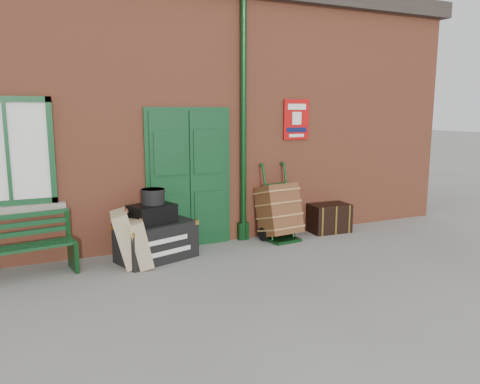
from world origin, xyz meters
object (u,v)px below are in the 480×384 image
houdini_trunk (156,241)px  porter_trolley (279,211)px  dark_trunk (329,218)px  bench (18,246)px

houdini_trunk → porter_trolley: size_ratio=0.87×
dark_trunk → porter_trolley: bearing=-173.5°
bench → dark_trunk: 5.17m
bench → porter_trolley: size_ratio=1.13×
houdini_trunk → porter_trolley: bearing=-12.7°
bench → houdini_trunk: (1.86, -0.00, -0.16)m
houdini_trunk → dark_trunk: size_ratio=1.56×
porter_trolley → dark_trunk: porter_trolley is taller
dark_trunk → houdini_trunk: bearing=-172.1°
bench → porter_trolley: porter_trolley is taller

